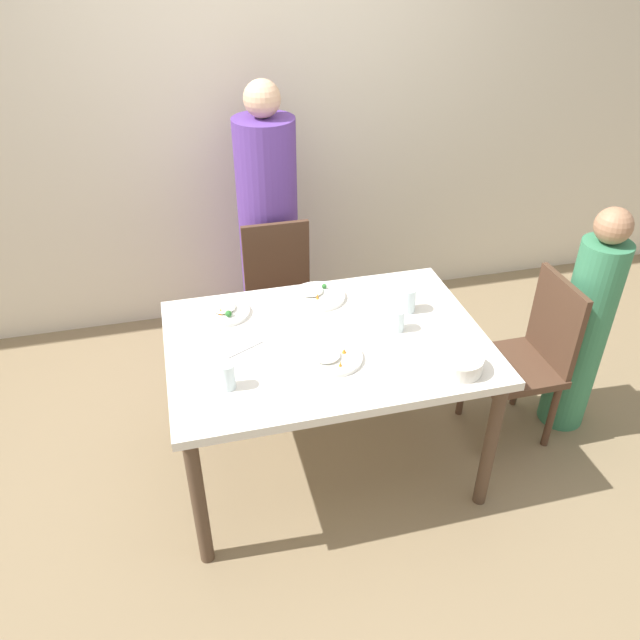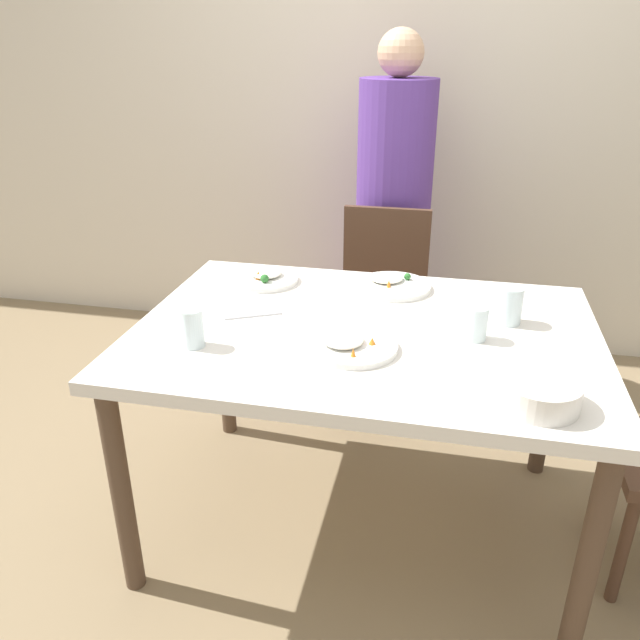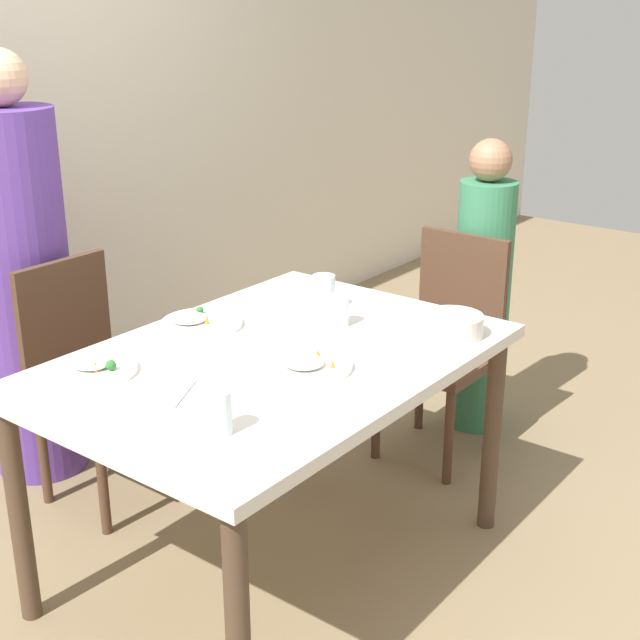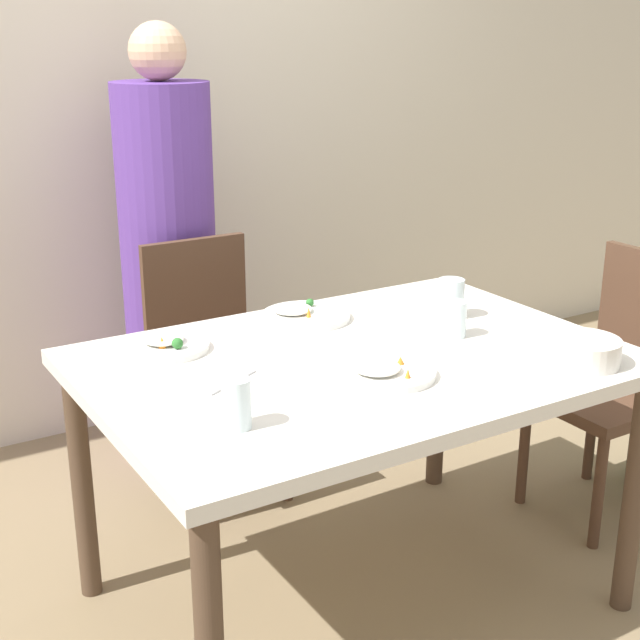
# 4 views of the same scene
# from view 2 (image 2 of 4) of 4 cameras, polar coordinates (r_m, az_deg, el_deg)

# --- Properties ---
(ground_plane) EXTENTS (10.00, 10.00, 0.00)m
(ground_plane) POSITION_cam_2_polar(r_m,az_deg,el_deg) (2.32, 3.58, -17.72)
(ground_plane) COLOR #847051
(wall_back) EXTENTS (10.00, 0.06, 2.70)m
(wall_back) POSITION_cam_2_polar(r_m,az_deg,el_deg) (3.28, 8.83, 20.59)
(wall_back) COLOR beige
(wall_back) RESTS_ON ground_plane
(dining_table) EXTENTS (1.39, 0.98, 0.75)m
(dining_table) POSITION_cam_2_polar(r_m,az_deg,el_deg) (1.94, 4.09, -2.84)
(dining_table) COLOR silver
(dining_table) RESTS_ON ground_plane
(chair_adult_spot) EXTENTS (0.40, 0.40, 0.89)m
(chair_adult_spot) POSITION_cam_2_polar(r_m,az_deg,el_deg) (2.77, 5.58, 1.34)
(chair_adult_spot) COLOR #4C3323
(chair_adult_spot) RESTS_ON ground_plane
(person_adult) EXTENTS (0.35, 0.35, 1.60)m
(person_adult) POSITION_cam_2_polar(r_m,az_deg,el_deg) (3.01, 6.62, 8.43)
(person_adult) COLOR #5B3893
(person_adult) RESTS_ON ground_plane
(bowl_curry) EXTENTS (0.19, 0.19, 0.07)m
(bowl_curry) POSITION_cam_2_polar(r_m,az_deg,el_deg) (1.58, 19.47, -6.28)
(bowl_curry) COLOR silver
(bowl_curry) RESTS_ON dining_table
(plate_rice_adult) EXTENTS (0.23, 0.23, 0.05)m
(plate_rice_adult) POSITION_cam_2_polar(r_m,az_deg,el_deg) (2.26, -4.99, 3.86)
(plate_rice_adult) COLOR white
(plate_rice_adult) RESTS_ON dining_table
(plate_rice_child) EXTENTS (0.26, 0.26, 0.05)m
(plate_rice_child) POSITION_cam_2_polar(r_m,az_deg,el_deg) (2.21, 6.58, 3.24)
(plate_rice_child) COLOR white
(plate_rice_child) RESTS_ON dining_table
(plate_noodles) EXTENTS (0.25, 0.25, 0.04)m
(plate_noodles) POSITION_cam_2_polar(r_m,az_deg,el_deg) (1.76, 2.84, -2.29)
(plate_noodles) COLOR white
(plate_noodles) RESTS_ON dining_table
(glass_water_tall) EXTENTS (0.06, 0.06, 0.10)m
(glass_water_tall) POSITION_cam_2_polar(r_m,az_deg,el_deg) (1.86, 14.10, -0.30)
(glass_water_tall) COLOR silver
(glass_water_tall) RESTS_ON dining_table
(glass_water_short) EXTENTS (0.08, 0.08, 0.12)m
(glass_water_short) POSITION_cam_2_polar(r_m,az_deg,el_deg) (1.99, 16.93, 1.30)
(glass_water_short) COLOR silver
(glass_water_short) RESTS_ON dining_table
(glass_water_center) EXTENTS (0.06, 0.06, 0.11)m
(glass_water_center) POSITION_cam_2_polar(r_m,az_deg,el_deg) (1.80, -11.57, -0.72)
(glass_water_center) COLOR silver
(glass_water_center) RESTS_ON dining_table
(fork_steel) EXTENTS (0.17, 0.10, 0.01)m
(fork_steel) POSITION_cam_2_polar(r_m,az_deg,el_deg) (1.99, -6.16, 0.43)
(fork_steel) COLOR silver
(fork_steel) RESTS_ON dining_table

